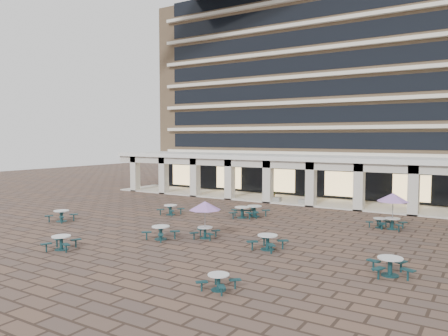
{
  "coord_description": "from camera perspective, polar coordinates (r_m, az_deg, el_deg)",
  "views": [
    {
      "loc": [
        16.01,
        -24.27,
        6.11
      ],
      "look_at": [
        -1.1,
        3.0,
        3.86
      ],
      "focal_mm": 35.0,
      "sensor_mm": 36.0,
      "label": 1
    }
  ],
  "objects": [
    {
      "name": "picnic_table_13",
      "position": [
        31.63,
        19.68,
        -6.66
      ],
      "size": [
        1.77,
        1.77,
        0.66
      ],
      "rotation": [
        0.0,
        0.0,
        -0.35
      ],
      "color": "#13363A",
      "rests_on": "ground"
    },
    {
      "name": "planter_right",
      "position": [
        40.28,
        10.8,
        -4.2
      ],
      "size": [
        1.5,
        0.64,
        1.15
      ],
      "color": "gray",
      "rests_on": "ground"
    },
    {
      "name": "retail_arcade",
      "position": [
        42.34,
        9.8,
        -0.28
      ],
      "size": [
        42.0,
        6.6,
        4.4
      ],
      "color": "white",
      "rests_on": "ground"
    },
    {
      "name": "planter_left",
      "position": [
        41.6,
        6.46,
        -3.87
      ],
      "size": [
        1.5,
        0.72,
        1.17
      ],
      "color": "gray",
      "rests_on": "ground"
    },
    {
      "name": "picnic_table_10",
      "position": [
        33.43,
        2.37,
        -5.67
      ],
      "size": [
        2.31,
        2.31,
        0.84
      ],
      "rotation": [
        0.0,
        0.0,
        0.42
      ],
      "color": "#13363A",
      "rests_on": "ground"
    },
    {
      "name": "picnic_table_3",
      "position": [
        18.04,
        -0.72,
        -14.49
      ],
      "size": [
        1.51,
        1.51,
        0.66
      ],
      "rotation": [
        0.0,
        0.0,
        -0.03
      ],
      "color": "#13363A",
      "rests_on": "ground"
    },
    {
      "name": "picnic_table_2",
      "position": [
        24.22,
        5.71,
        -9.44
      ],
      "size": [
        1.96,
        1.96,
        0.82
      ],
      "rotation": [
        0.0,
        0.0,
        -0.09
      ],
      "color": "#13363A",
      "rests_on": "ground"
    },
    {
      "name": "picnic_table_0",
      "position": [
        34.09,
        -20.47,
        -5.75
      ],
      "size": [
        2.0,
        2.0,
        0.82
      ],
      "rotation": [
        0.0,
        0.0,
        0.14
      ],
      "color": "#13363A",
      "rests_on": "ground"
    },
    {
      "name": "ground",
      "position": [
        29.71,
        -1.29,
        -7.88
      ],
      "size": [
        120.0,
        120.0,
        0.0
      ],
      "primitive_type": "plane",
      "color": "brown",
      "rests_on": "ground"
    },
    {
      "name": "picnic_table_9",
      "position": [
        33.98,
        4.01,
        -5.51
      ],
      "size": [
        2.1,
        2.1,
        0.85
      ],
      "rotation": [
        0.0,
        0.0,
        -0.16
      ],
      "color": "#13363A",
      "rests_on": "ground"
    },
    {
      "name": "picnic_table_6",
      "position": [
        26.5,
        -2.5,
        -5.13
      ],
      "size": [
        1.95,
        1.95,
        2.25
      ],
      "rotation": [
        0.0,
        0.0,
        0.23
      ],
      "color": "#13363A",
      "rests_on": "ground"
    },
    {
      "name": "apartment_building",
      "position": [
        52.65,
        14.42,
        10.95
      ],
      "size": [
        40.0,
        15.5,
        25.2
      ],
      "color": "#A27F5B",
      "rests_on": "ground"
    },
    {
      "name": "picnic_table_7",
      "position": [
        21.08,
        20.88,
        -11.73
      ],
      "size": [
        2.25,
        2.25,
        0.82
      ],
      "rotation": [
        0.0,
        0.0,
        0.4
      ],
      "color": "#13363A",
      "rests_on": "ground"
    },
    {
      "name": "picnic_table_1",
      "position": [
        25.7,
        -20.49,
        -8.97
      ],
      "size": [
        2.11,
        2.11,
        0.77
      ],
      "rotation": [
        0.0,
        0.0,
        0.43
      ],
      "color": "#13363A",
      "rests_on": "ground"
    },
    {
      "name": "picnic_table_5",
      "position": [
        26.73,
        -8.26,
        -8.2
      ],
      "size": [
        1.93,
        1.93,
        0.81
      ],
      "rotation": [
        0.0,
        0.0,
        -0.08
      ],
      "color": "#13363A",
      "rests_on": "ground"
    },
    {
      "name": "picnic_table_11",
      "position": [
        31.16,
        21.2,
        -3.76
      ],
      "size": [
        2.09,
        2.09,
        2.41
      ],
      "rotation": [
        0.0,
        0.0,
        -0.05
      ],
      "color": "#13363A",
      "rests_on": "ground"
    },
    {
      "name": "picnic_table_12",
      "position": [
        34.95,
        -6.99,
        -5.32
      ],
      "size": [
        1.78,
        1.78,
        0.79
      ],
      "rotation": [
        0.0,
        0.0,
        0.02
      ],
      "color": "#13363A",
      "rests_on": "ground"
    }
  ]
}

